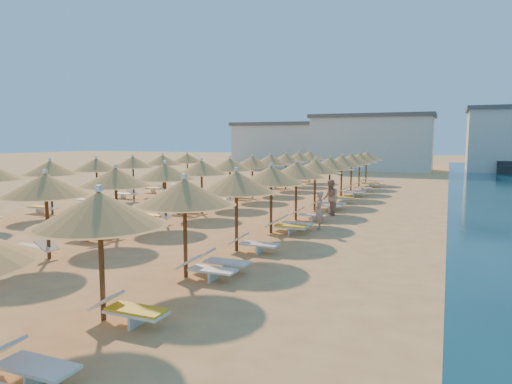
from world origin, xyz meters
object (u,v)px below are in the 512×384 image
at_px(parasol_row_east, 306,169).
at_px(parasol_row_west, 217,167).
at_px(beachgoer_a, 319,211).
at_px(beachgoer_b, 331,198).

distance_m(parasol_row_east, parasol_row_west, 5.38).
relative_size(parasol_row_east, parasol_row_west, 1.00).
height_order(parasol_row_east, beachgoer_a, parasol_row_east).
bearing_deg(beachgoer_a, parasol_row_west, -139.61).
relative_size(parasol_row_west, beachgoer_a, 23.70).
xyz_separation_m(parasol_row_west, beachgoer_b, (6.66, 0.24, -1.50)).
bearing_deg(parasol_row_east, beachgoer_a, -65.32).
bearing_deg(parasol_row_west, parasol_row_east, 0.00).
bearing_deg(beachgoer_b, beachgoer_a, -21.82).
relative_size(parasol_row_east, beachgoer_b, 21.52).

